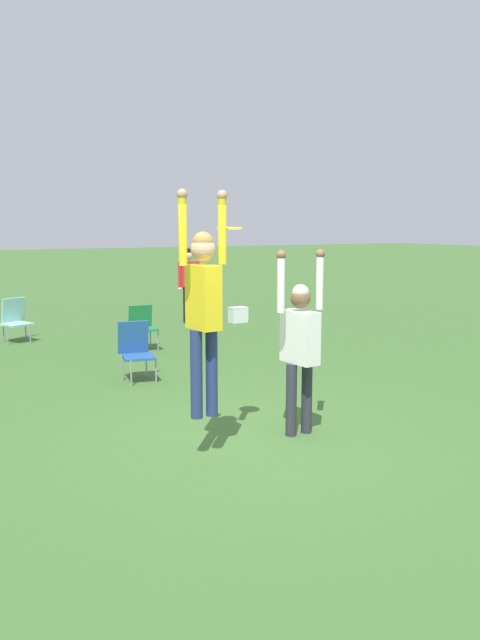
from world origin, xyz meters
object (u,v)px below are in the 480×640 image
at_px(person_jumping, 203,298).
at_px(camping_chair_1, 136,348).
at_px(camping_chair_3, 15,318).
at_px(cooler_box, 238,315).
at_px(frisbee, 230,228).
at_px(camping_chair_2, 143,324).
at_px(person_spectator_far, 189,278).
at_px(person_defending, 300,339).

bearing_deg(person_jumping, camping_chair_1, -13.42).
height_order(person_jumping, camping_chair_1, person_jumping).
bearing_deg(camping_chair_3, cooler_box, 156.67).
bearing_deg(frisbee, person_jumping, -157.94).
height_order(person_jumping, camping_chair_2, person_jumping).
bearing_deg(person_jumping, person_spectator_far, -28.77).
distance_m(person_jumping, camping_chair_3, 7.72).
distance_m(frisbee, cooler_box, 8.85).
distance_m(camping_chair_1, cooler_box, 5.97).
xyz_separation_m(frisbee, camping_chair_2, (1.11, 5.37, -1.78)).
height_order(camping_chair_2, cooler_box, camping_chair_2).
bearing_deg(person_defending, person_spectator_far, 158.55).
bearing_deg(cooler_box, camping_chair_2, -147.64).
xyz_separation_m(person_jumping, person_defending, (1.22, 0.09, -0.53)).
height_order(frisbee, cooler_box, frisbee).
bearing_deg(person_spectator_far, camping_chair_3, -152.05).
height_order(camping_chair_1, camping_chair_3, camping_chair_1).
distance_m(person_defending, camping_chair_2, 5.47).
distance_m(person_defending, camping_chair_3, 7.73).
bearing_deg(person_jumping, frisbee, -72.31).
bearing_deg(person_jumping, camping_chair_2, -19.42).
bearing_deg(frisbee, cooler_box, 59.65).
relative_size(person_jumping, camping_chair_2, 2.66).
relative_size(camping_chair_2, camping_chair_3, 0.96).
relative_size(frisbee, camping_chair_1, 0.29).
bearing_deg(camping_chair_1, camping_chair_2, -100.98).
distance_m(person_jumping, frisbee, 0.78).
distance_m(camping_chair_3, person_spectator_far, 4.19).
height_order(camping_chair_2, person_spectator_far, person_spectator_far).
relative_size(frisbee, person_spectator_far, 0.15).
bearing_deg(camping_chair_2, person_spectator_far, -123.80).
height_order(person_defending, cooler_box, person_defending).
bearing_deg(camping_chair_3, frisbee, 73.37).
relative_size(person_jumping, frisbee, 8.60).
distance_m(person_defending, cooler_box, 8.31).
xyz_separation_m(camping_chair_2, camping_chair_3, (-1.91, 2.10, -0.01)).
xyz_separation_m(camping_chair_3, person_spectator_far, (4.11, 0.51, 0.60)).
distance_m(person_jumping, camping_chair_2, 5.83).
relative_size(person_jumping, person_spectator_far, 1.25).
bearing_deg(camping_chair_3, person_spectator_far, 164.35).
distance_m(person_jumping, person_spectator_far, 8.95).
bearing_deg(frisbee, camping_chair_2, 78.34).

